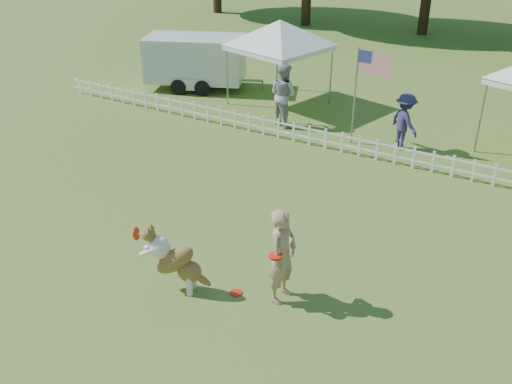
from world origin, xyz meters
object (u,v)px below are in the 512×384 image
dog (176,260)px  spectator_a (284,95)px  handler (282,256)px  flag_pole (355,97)px  cargo_trailer (195,62)px  canopy_tent_left (279,64)px  spectator_b (404,121)px  frisbee_on_turf (236,293)px

dog → spectator_a: (-2.23, 8.23, 0.32)m
handler → flag_pole: flag_pole is taller
cargo_trailer → spectator_a: spectator_a is taller
dog → flag_pole: flag_pole is taller
canopy_tent_left → cargo_trailer: bearing=-166.9°
cargo_trailer → handler: bearing=-70.0°
canopy_tent_left → spectator_b: (4.76, -1.50, -0.57)m
dog → cargo_trailer: size_ratio=0.29×
cargo_trailer → flag_pole: (6.87, -1.95, 0.43)m
dog → spectator_b: bearing=61.2°
handler → spectator_a: size_ratio=0.93×
frisbee_on_turf → cargo_trailer: 12.25m
canopy_tent_left → spectator_b: size_ratio=1.72×
dog → canopy_tent_left: size_ratio=0.46×
spectator_b → flag_pole: bearing=51.5°
flag_pole → dog: bearing=-87.2°
frisbee_on_turf → cargo_trailer: bearing=129.2°
dog → frisbee_on_turf: size_ratio=5.75×
canopy_tent_left → flag_pole: bearing=-14.8°
spectator_a → dog: bearing=124.6°
frisbee_on_turf → flag_pole: bearing=96.5°
canopy_tent_left → spectator_a: size_ratio=1.43×
cargo_trailer → spectator_b: 8.38m
canopy_tent_left → dog: bearing=-57.4°
spectator_a → frisbee_on_turf: bearing=131.8°
cargo_trailer → spectator_a: 4.81m
canopy_tent_left → cargo_trailer: 3.50m
canopy_tent_left → flag_pole: 3.88m
handler → dog: handler is taller
frisbee_on_turf → spectator_a: (-3.21, 7.79, 0.95)m
frisbee_on_turf → cargo_trailer: cargo_trailer is taller
dog → frisbee_on_turf: dog is taller
spectator_b → handler: bearing=127.8°
handler → dog: bearing=114.4°
canopy_tent_left → cargo_trailer: size_ratio=0.64×
frisbee_on_turf → canopy_tent_left: canopy_tent_left is taller
handler → spectator_b: 7.58m
canopy_tent_left → flag_pole: flag_pole is taller
spectator_b → cargo_trailer: bearing=25.1°
spectator_a → spectator_b: spectator_a is taller
handler → frisbee_on_turf: handler is taller
frisbee_on_turf → spectator_a: size_ratio=0.12×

